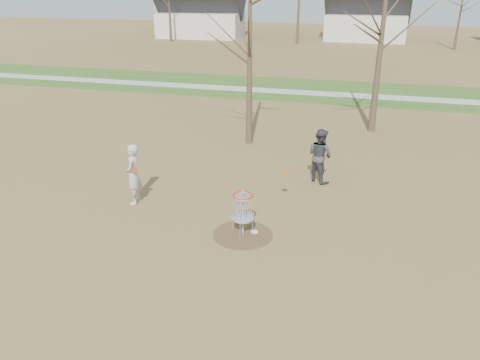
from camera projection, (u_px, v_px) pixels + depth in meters
name	position (u px, v px, depth m)	size (l,w,h in m)	color
ground	(243.00, 235.00, 13.90)	(160.00, 160.00, 0.00)	brown
green_band	(321.00, 91.00, 32.55)	(160.00, 8.00, 0.01)	#2D5119
footpath	(320.00, 93.00, 31.66)	(160.00, 1.50, 0.01)	#9E9E99
dirt_circle	(243.00, 234.00, 13.90)	(1.80, 1.80, 0.01)	#47331E
player_standing	(133.00, 174.00, 15.56)	(0.75, 0.50, 2.07)	#BBBBBB
player_throwing	(320.00, 155.00, 17.31)	(0.99, 0.77, 2.03)	#38383D
disc_grounded	(254.00, 232.00, 14.02)	(0.22, 0.22, 0.02)	white
discs_in_play	(214.00, 172.00, 15.27)	(4.92, 1.69, 0.25)	#F7520D
disc_golf_basket	(243.00, 207.00, 13.55)	(0.64, 0.64, 1.35)	#9EA3AD
bare_trees	(362.00, 2.00, 43.18)	(52.62, 44.98, 9.00)	#382B1E
houses_row	(386.00, 13.00, 58.16)	(56.51, 10.01, 7.26)	silver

